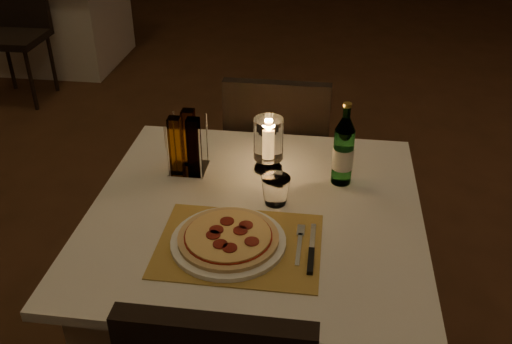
# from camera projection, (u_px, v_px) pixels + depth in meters

# --- Properties ---
(floor) EXTENTS (8.00, 10.00, 0.02)m
(floor) POSITION_uv_depth(u_px,v_px,m) (269.00, 261.00, 2.67)
(floor) COLOR #482917
(floor) RESTS_ON ground
(main_table) EXTENTS (1.00, 1.00, 0.74)m
(main_table) POSITION_uv_depth(u_px,v_px,m) (255.00, 298.00, 1.92)
(main_table) COLOR silver
(main_table) RESTS_ON ground
(chair_far) EXTENTS (0.42, 0.42, 0.90)m
(chair_far) POSITION_uv_depth(u_px,v_px,m) (278.00, 150.00, 2.43)
(chair_far) COLOR black
(chair_far) RESTS_ON ground
(placemat) EXTENTS (0.45, 0.34, 0.00)m
(placemat) POSITION_uv_depth(u_px,v_px,m) (239.00, 245.00, 1.58)
(placemat) COLOR #AE873C
(placemat) RESTS_ON main_table
(plate) EXTENTS (0.32, 0.32, 0.01)m
(plate) POSITION_uv_depth(u_px,v_px,m) (228.00, 242.00, 1.57)
(plate) COLOR white
(plate) RESTS_ON placemat
(pizza) EXTENTS (0.28, 0.28, 0.02)m
(pizza) POSITION_uv_depth(u_px,v_px,m) (228.00, 237.00, 1.57)
(pizza) COLOR #D8B77F
(pizza) RESTS_ON plate
(fork) EXTENTS (0.02, 0.18, 0.00)m
(fork) POSITION_uv_depth(u_px,v_px,m) (300.00, 241.00, 1.58)
(fork) COLOR silver
(fork) RESTS_ON placemat
(knife) EXTENTS (0.02, 0.22, 0.01)m
(knife) POSITION_uv_depth(u_px,v_px,m) (311.00, 256.00, 1.53)
(knife) COLOR black
(knife) RESTS_ON placemat
(tumbler) EXTENTS (0.09, 0.09, 0.09)m
(tumbler) POSITION_uv_depth(u_px,v_px,m) (276.00, 190.00, 1.73)
(tumbler) COLOR white
(tumbler) RESTS_ON main_table
(water_bottle) EXTENTS (0.07, 0.07, 0.28)m
(water_bottle) POSITION_uv_depth(u_px,v_px,m) (343.00, 152.00, 1.80)
(water_bottle) COLOR #58A460
(water_bottle) RESTS_ON main_table
(hurricane_candle) EXTENTS (0.10, 0.10, 0.19)m
(hurricane_candle) POSITION_uv_depth(u_px,v_px,m) (268.00, 141.00, 1.87)
(hurricane_candle) COLOR white
(hurricane_candle) RESTS_ON main_table
(cruet_caddy) EXTENTS (0.12, 0.12, 0.21)m
(cruet_caddy) POSITION_uv_depth(u_px,v_px,m) (187.00, 146.00, 1.87)
(cruet_caddy) COLOR white
(cruet_caddy) RESTS_ON main_table
(neighbor_table_left) EXTENTS (1.00, 1.00, 0.74)m
(neighbor_table_left) POSITION_uv_depth(u_px,v_px,m) (63.00, 18.00, 4.71)
(neighbor_table_left) COLOR silver
(neighbor_table_left) RESTS_ON ground
(neighbor_chair_la) EXTENTS (0.42, 0.42, 0.90)m
(neighbor_chair_la) POSITION_uv_depth(u_px,v_px,m) (16.00, 22.00, 4.02)
(neighbor_chair_la) COLOR black
(neighbor_chair_la) RESTS_ON ground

